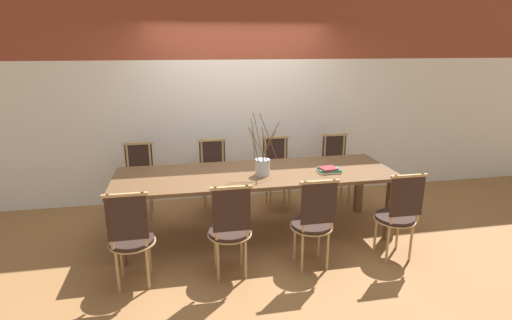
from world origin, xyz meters
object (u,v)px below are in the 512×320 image
Objects in this scene: dining_table at (256,179)px; vase_centerpiece at (263,166)px; book_stack at (329,170)px; chair_near_center at (314,220)px; chair_far_center at (277,171)px.

vase_centerpiece is at bearing -62.59° from dining_table.
dining_table is 11.84× the size of book_stack.
chair_near_center is 1.66m from chair_far_center.
chair_near_center is at bearing -63.14° from vase_centerpiece.
book_stack is at bearing -3.30° from vase_centerpiece.
vase_centerpiece is at bearing 66.56° from chair_far_center.
vase_centerpiece reaches higher than chair_far_center.
dining_table is 0.96m from chair_far_center.
vase_centerpiece is (-0.40, -0.93, 0.37)m from chair_far_center.
vase_centerpiece is (0.05, -0.10, 0.19)m from dining_table.
chair_far_center is at bearing 66.56° from vase_centerpiece.
dining_table is 4.39× the size of vase_centerpiece.
vase_centerpiece is at bearing 116.86° from chair_near_center.
dining_table is 3.28× the size of chair_near_center.
chair_near_center is 3.61× the size of book_stack.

